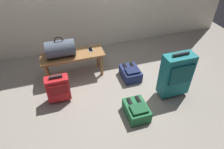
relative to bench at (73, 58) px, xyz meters
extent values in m
plane|color=gray|center=(0.46, -0.70, -0.35)|extent=(6.60, 6.60, 0.00)
cube|color=olive|center=(0.00, 0.00, 0.05)|extent=(1.00, 0.36, 0.04)
cylinder|color=olive|center=(-0.44, -0.13, -0.16)|extent=(0.05, 0.05, 0.39)
cylinder|color=olive|center=(0.44, -0.13, -0.16)|extent=(0.05, 0.05, 0.39)
cylinder|color=olive|center=(-0.44, 0.13, -0.16)|extent=(0.05, 0.05, 0.39)
cylinder|color=olive|center=(0.44, 0.13, -0.16)|extent=(0.05, 0.05, 0.39)
cylinder|color=#475160|center=(-0.17, 0.00, 0.20)|extent=(0.44, 0.26, 0.26)
torus|color=black|center=(-0.17, 0.00, 0.34)|extent=(0.14, 0.02, 0.14)
cube|color=silver|center=(0.30, 0.05, 0.07)|extent=(0.07, 0.14, 0.01)
cube|color=black|center=(0.30, 0.05, 0.07)|extent=(0.06, 0.13, 0.00)
cube|color=#14666B|center=(1.33, -0.90, 0.02)|extent=(0.43, 0.20, 0.65)
cube|color=#0E474A|center=(1.33, -1.02, 0.10)|extent=(0.35, 0.02, 0.29)
cube|color=#262628|center=(1.33, -0.90, 0.36)|extent=(0.24, 0.03, 0.04)
cylinder|color=black|center=(1.18, -0.83, -0.33)|extent=(0.02, 0.05, 0.05)
cylinder|color=black|center=(1.48, -0.83, -0.33)|extent=(0.02, 0.05, 0.05)
cube|color=red|center=(-0.30, -0.53, -0.12)|extent=(0.32, 0.16, 0.37)
cube|color=maroon|center=(-0.30, -0.62, -0.07)|extent=(0.26, 0.02, 0.17)
cube|color=#262628|center=(-0.30, -0.53, 0.09)|extent=(0.18, 0.03, 0.04)
cylinder|color=black|center=(-0.42, -0.47, -0.33)|extent=(0.02, 0.05, 0.05)
cylinder|color=black|center=(-0.19, -0.47, -0.33)|extent=(0.02, 0.05, 0.05)
cube|color=navy|center=(0.88, -0.34, -0.27)|extent=(0.28, 0.38, 0.17)
cube|color=#182045|center=(0.88, -0.41, -0.17)|extent=(0.21, 0.17, 0.04)
cube|color=black|center=(0.81, -0.28, -0.17)|extent=(0.04, 0.19, 0.02)
cube|color=black|center=(0.94, -0.28, -0.17)|extent=(0.04, 0.19, 0.02)
cube|color=#1E6038|center=(0.65, -1.12, -0.27)|extent=(0.28, 0.38, 0.17)
cube|color=#184D2C|center=(0.65, -1.19, -0.17)|extent=(0.21, 0.17, 0.04)
cube|color=black|center=(0.59, -1.06, -0.17)|extent=(0.04, 0.19, 0.02)
cube|color=black|center=(0.72, -1.06, -0.17)|extent=(0.04, 0.19, 0.02)
camera|label=1|loc=(-0.19, -2.72, 1.77)|focal=31.63mm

